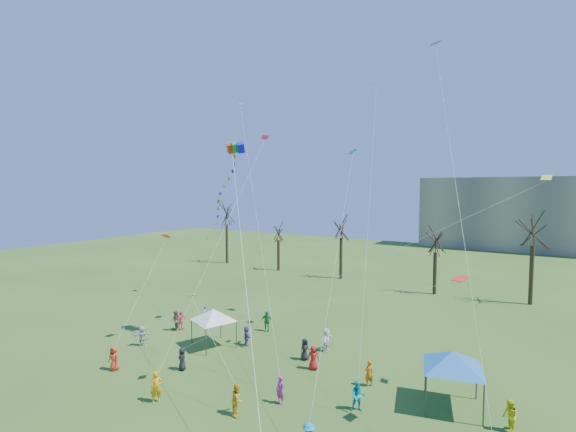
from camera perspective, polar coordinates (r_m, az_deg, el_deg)
The scene contains 7 objects.
ground at distance 23.90m, azimuth -9.46°, elevation -28.01°, with size 160.00×160.00×0.00m, color #2F591C.
bare_tree_row at distance 51.86m, azimuth 22.20°, elevation -2.67°, with size 70.15×8.26×10.73m.
big_box_kite at distance 31.54m, azimuth -9.09°, elevation 2.30°, with size 7.00×7.35×21.97m.
canopy_tent_white at distance 33.48m, azimuth -10.54°, elevation -13.66°, with size 3.76×3.76×3.02m.
canopy_tent_blue at distance 26.14m, azimuth 22.41°, elevation -18.38°, with size 4.35×4.35×3.35m.
festival_crowd at distance 29.56m, azimuth -3.34°, elevation -19.56°, with size 27.11×14.04×1.86m.
small_kites_aloft at distance 29.89m, azimuth 5.27°, elevation 5.98°, with size 28.99×18.31×34.76m.
Camera 1 is at (13.43, -15.24, 12.60)m, focal length 25.00 mm.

